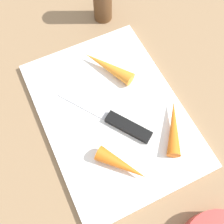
% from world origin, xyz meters
% --- Properties ---
extents(ground_plane, '(1.40, 1.40, 0.00)m').
position_xyz_m(ground_plane, '(0.00, 0.00, 0.00)').
color(ground_plane, '#8C6D4C').
extents(cutting_board, '(0.36, 0.26, 0.01)m').
position_xyz_m(cutting_board, '(0.00, 0.00, 0.01)').
color(cutting_board, white).
rests_on(cutting_board, ground_plane).
extents(knife, '(0.18, 0.13, 0.01)m').
position_xyz_m(knife, '(-0.03, -0.01, 0.02)').
color(knife, '#B7B7BC').
rests_on(knife, cutting_board).
extents(carrot_longest, '(0.11, 0.08, 0.03)m').
position_xyz_m(carrot_longest, '(0.09, -0.03, 0.03)').
color(carrot_longest, orange).
rests_on(carrot_longest, cutting_board).
extents(carrot_shortest, '(0.09, 0.08, 0.03)m').
position_xyz_m(carrot_shortest, '(-0.10, 0.03, 0.03)').
color(carrot_shortest, orange).
rests_on(carrot_shortest, cutting_board).
extents(carrot_medium, '(0.10, 0.08, 0.03)m').
position_xyz_m(carrot_medium, '(-0.08, -0.09, 0.02)').
color(carrot_medium, orange).
rests_on(carrot_medium, cutting_board).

